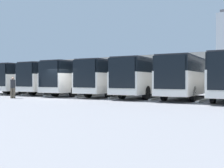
{
  "coord_description": "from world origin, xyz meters",
  "views": [
    {
      "loc": [
        -16.87,
        17.07,
        1.5
      ],
      "look_at": [
        -1.37,
        -5.81,
        1.18
      ],
      "focal_mm": 45.0,
      "sensor_mm": 36.0,
      "label": 1
    }
  ],
  "objects_px": {
    "bus_1": "(190,77)",
    "bus_5": "(63,78)",
    "bus_2": "(150,77)",
    "pedestrian": "(13,87)",
    "bus_7": "(23,78)",
    "bus_4": "(86,77)",
    "bus_6": "(39,78)",
    "bus_3": "(117,77)"
  },
  "relations": [
    {
      "from": "bus_5",
      "to": "bus_7",
      "type": "relative_size",
      "value": 1.0
    },
    {
      "from": "bus_2",
      "to": "bus_5",
      "type": "xyz_separation_m",
      "value": [
        10.89,
        0.02,
        0.0
      ]
    },
    {
      "from": "bus_2",
      "to": "bus_4",
      "type": "distance_m",
      "value": 7.27
    },
    {
      "from": "bus_6",
      "to": "pedestrian",
      "type": "relative_size",
      "value": 6.52
    },
    {
      "from": "bus_2",
      "to": "bus_7",
      "type": "height_order",
      "value": "same"
    },
    {
      "from": "bus_1",
      "to": "pedestrian",
      "type": "height_order",
      "value": "bus_1"
    },
    {
      "from": "bus_2",
      "to": "bus_4",
      "type": "bearing_deg",
      "value": -2.8
    },
    {
      "from": "bus_5",
      "to": "pedestrian",
      "type": "relative_size",
      "value": 6.52
    },
    {
      "from": "bus_6",
      "to": "pedestrian",
      "type": "xyz_separation_m",
      "value": [
        -5.55,
        7.7,
        -0.87
      ]
    },
    {
      "from": "bus_4",
      "to": "bus_5",
      "type": "bearing_deg",
      "value": -11.22
    },
    {
      "from": "bus_5",
      "to": "bus_6",
      "type": "height_order",
      "value": "same"
    },
    {
      "from": "bus_4",
      "to": "pedestrian",
      "type": "relative_size",
      "value": 6.52
    },
    {
      "from": "bus_6",
      "to": "bus_1",
      "type": "bearing_deg",
      "value": 175.57
    },
    {
      "from": "bus_4",
      "to": "bus_5",
      "type": "distance_m",
      "value": 3.65
    },
    {
      "from": "bus_1",
      "to": "bus_5",
      "type": "height_order",
      "value": "same"
    },
    {
      "from": "bus_1",
      "to": "bus_6",
      "type": "height_order",
      "value": "same"
    },
    {
      "from": "bus_6",
      "to": "bus_4",
      "type": "bearing_deg",
      "value": 173.76
    },
    {
      "from": "bus_3",
      "to": "pedestrian",
      "type": "distance_m",
      "value": 9.74
    },
    {
      "from": "bus_6",
      "to": "bus_7",
      "type": "height_order",
      "value": "same"
    },
    {
      "from": "bus_2",
      "to": "pedestrian",
      "type": "height_order",
      "value": "bus_2"
    },
    {
      "from": "bus_1",
      "to": "bus_5",
      "type": "bearing_deg",
      "value": -5.22
    },
    {
      "from": "bus_2",
      "to": "bus_7",
      "type": "bearing_deg",
      "value": -6.79
    },
    {
      "from": "bus_5",
      "to": "pedestrian",
      "type": "xyz_separation_m",
      "value": [
        -1.92,
        7.98,
        -0.87
      ]
    },
    {
      "from": "bus_6",
      "to": "bus_7",
      "type": "relative_size",
      "value": 1.0
    },
    {
      "from": "bus_1",
      "to": "bus_7",
      "type": "bearing_deg",
      "value": -6.33
    },
    {
      "from": "bus_1",
      "to": "bus_6",
      "type": "bearing_deg",
      "value": -4.43
    },
    {
      "from": "bus_2",
      "to": "bus_5",
      "type": "distance_m",
      "value": 10.89
    },
    {
      "from": "bus_2",
      "to": "bus_5",
      "type": "height_order",
      "value": "same"
    },
    {
      "from": "bus_4",
      "to": "bus_6",
      "type": "height_order",
      "value": "same"
    },
    {
      "from": "bus_2",
      "to": "bus_4",
      "type": "xyz_separation_m",
      "value": [
        7.26,
        0.37,
        0.0
      ]
    },
    {
      "from": "bus_5",
      "to": "bus_7",
      "type": "distance_m",
      "value": 7.27
    },
    {
      "from": "bus_2",
      "to": "bus_3",
      "type": "xyz_separation_m",
      "value": [
        3.63,
        -0.1,
        0.0
      ]
    },
    {
      "from": "bus_4",
      "to": "bus_7",
      "type": "height_order",
      "value": "same"
    },
    {
      "from": "bus_3",
      "to": "bus_4",
      "type": "distance_m",
      "value": 3.66
    },
    {
      "from": "bus_1",
      "to": "bus_7",
      "type": "xyz_separation_m",
      "value": [
        21.77,
        -0.23,
        0.0
      ]
    },
    {
      "from": "bus_2",
      "to": "bus_7",
      "type": "xyz_separation_m",
      "value": [
        18.14,
        -0.33,
        0.0
      ]
    },
    {
      "from": "bus_3",
      "to": "bus_7",
      "type": "bearing_deg",
      "value": -6.65
    },
    {
      "from": "bus_5",
      "to": "bus_2",
      "type": "bearing_deg",
      "value": 174.39
    },
    {
      "from": "bus_7",
      "to": "bus_1",
      "type": "bearing_deg",
      "value": 173.67
    },
    {
      "from": "bus_7",
      "to": "bus_5",
      "type": "bearing_deg",
      "value": 171.45
    },
    {
      "from": "bus_2",
      "to": "pedestrian",
      "type": "bearing_deg",
      "value": 36.04
    },
    {
      "from": "bus_6",
      "to": "bus_2",
      "type": "bearing_deg",
      "value": 175.48
    }
  ]
}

